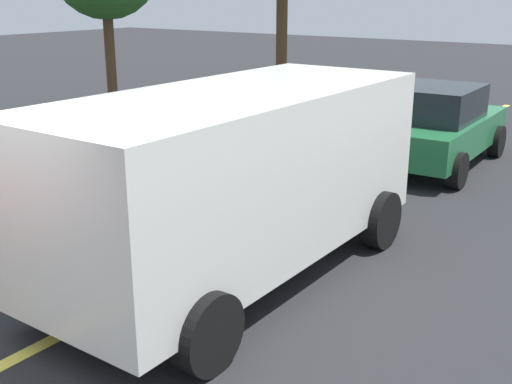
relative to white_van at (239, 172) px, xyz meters
name	(u,v)px	position (x,y,z in m)	size (l,w,h in m)	color
lane_marking_centre	(202,263)	(-0.04, 0.56, -1.26)	(28.00, 0.16, 0.01)	#E0D14C
white_van	(239,172)	(0.00, 0.00, 0.00)	(5.20, 2.27, 2.20)	silver
car_green_approaching	(434,125)	(6.13, -0.05, -0.48)	(3.94, 2.07, 1.55)	#236B3D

